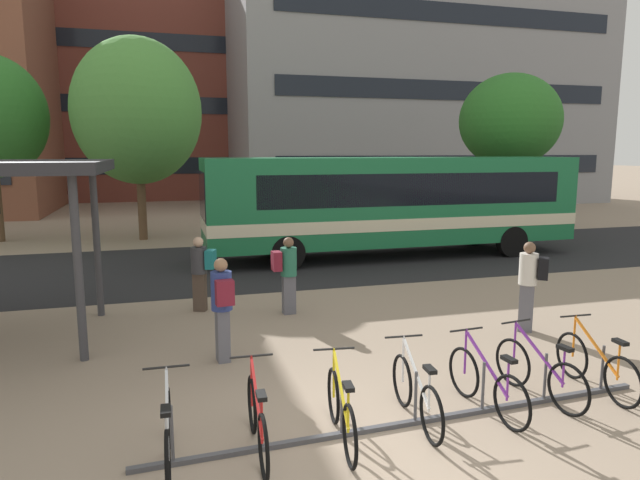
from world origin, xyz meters
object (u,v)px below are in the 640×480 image
object	(u,v)px
parked_bicycle_yellow_2	(341,412)
commuter_teal_pack_0	(201,269)
parked_bicycle_red_1	(257,422)
street_tree_0	(137,112)
city_bus	(391,202)
parked_bicycle_silver_0	(168,437)
parked_bicycle_orange_6	(596,366)
commuter_black_pack_2	(530,280)
parked_bicycle_purple_4	(486,384)
street_tree_1	(510,121)
parked_bicycle_purple_5	(539,373)
parked_bicycle_white_3	(416,394)
commuter_maroon_pack_1	(287,270)
commuter_maroon_pack_3	(222,303)

from	to	relation	value
parked_bicycle_yellow_2	commuter_teal_pack_0	size ratio (longest dim) A/B	1.07
parked_bicycle_red_1	street_tree_0	bearing A→B (deg)	8.21
city_bus	commuter_teal_pack_0	world-z (taller)	city_bus
parked_bicycle_silver_0	parked_bicycle_orange_6	distance (m)	5.92
commuter_teal_pack_0	commuter_black_pack_2	distance (m)	6.66
parked_bicycle_silver_0	commuter_teal_pack_0	xyz separation A→B (m)	(0.79, 6.09, 0.54)
parked_bicycle_purple_4	commuter_teal_pack_0	size ratio (longest dim) A/B	1.07
parked_bicycle_yellow_2	street_tree_1	world-z (taller)	street_tree_1
parked_bicycle_purple_5	parked_bicycle_yellow_2	bearing A→B (deg)	89.27
street_tree_0	parked_bicycle_orange_6	bearing A→B (deg)	-67.92
parked_bicycle_silver_0	commuter_black_pack_2	world-z (taller)	commuter_black_pack_2
parked_bicycle_yellow_2	parked_bicycle_white_3	xyz separation A→B (m)	(1.06, 0.19, 0.00)
parked_bicycle_white_3	parked_bicycle_orange_6	bearing A→B (deg)	-82.42
parked_bicycle_purple_4	commuter_teal_pack_0	bearing A→B (deg)	25.21
parked_bicycle_white_3	parked_bicycle_yellow_2	bearing A→B (deg)	104.86
parked_bicycle_orange_6	city_bus	bearing A→B (deg)	-4.39
parked_bicycle_white_3	street_tree_1	xyz separation A→B (m)	(10.84, 14.11, 4.23)
commuter_teal_pack_0	parked_bicycle_purple_4	bearing A→B (deg)	141.60
parked_bicycle_purple_4	commuter_maroon_pack_1	size ratio (longest dim) A/B	1.05
parked_bicycle_orange_6	street_tree_1	distance (m)	16.62
parked_bicycle_orange_6	commuter_maroon_pack_3	size ratio (longest dim) A/B	1.00
parked_bicycle_purple_5	commuter_teal_pack_0	distance (m)	7.08
parked_bicycle_red_1	parked_bicycle_yellow_2	size ratio (longest dim) A/B	1.00
parked_bicycle_red_1	commuter_maroon_pack_1	bearing A→B (deg)	-13.70
parked_bicycle_white_3	commuter_black_pack_2	world-z (taller)	commuter_black_pack_2
parked_bicycle_purple_5	commuter_maroon_pack_1	bearing A→B (deg)	18.82
parked_bicycle_silver_0	commuter_teal_pack_0	world-z (taller)	commuter_teal_pack_0
parked_bicycle_white_3	parked_bicycle_silver_0	bearing A→B (deg)	98.93
city_bus	parked_bicycle_purple_4	xyz separation A→B (m)	(-3.10, -10.52, -1.39)
parked_bicycle_purple_5	street_tree_0	world-z (taller)	street_tree_0
parked_bicycle_purple_4	parked_bicycle_orange_6	size ratio (longest dim) A/B	1.00
city_bus	commuter_maroon_pack_3	world-z (taller)	city_bus
city_bus	commuter_black_pack_2	xyz separation A→B (m)	(-0.48, -7.81, -0.77)
parked_bicycle_yellow_2	commuter_teal_pack_0	distance (m)	6.19
parked_bicycle_silver_0	parked_bicycle_white_3	distance (m)	3.03
parked_bicycle_purple_5	commuter_teal_pack_0	xyz separation A→B (m)	(-4.17, 5.70, 0.54)
city_bus	parked_bicycle_orange_6	size ratio (longest dim) A/B	6.98
commuter_maroon_pack_1	parked_bicycle_silver_0	bearing A→B (deg)	-117.70
parked_bicycle_silver_0	parked_bicycle_red_1	bearing A→B (deg)	-84.19
commuter_black_pack_2	commuter_maroon_pack_3	size ratio (longest dim) A/B	1.01
parked_bicycle_red_1	street_tree_1	world-z (taller)	street_tree_1
city_bus	parked_bicycle_silver_0	world-z (taller)	city_bus
city_bus	commuter_maroon_pack_1	distance (m)	7.17
parked_bicycle_purple_4	commuter_maroon_pack_3	world-z (taller)	commuter_maroon_pack_3
commuter_black_pack_2	commuter_maroon_pack_3	world-z (taller)	commuter_black_pack_2
parked_bicycle_silver_0	commuter_maroon_pack_3	bearing A→B (deg)	-15.59
commuter_teal_pack_0	street_tree_0	bearing A→B (deg)	-59.63
parked_bicycle_white_3	parked_bicycle_orange_6	distance (m)	2.89
city_bus	parked_bicycle_white_3	world-z (taller)	city_bus
parked_bicycle_orange_6	commuter_maroon_pack_1	bearing A→B (deg)	36.70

